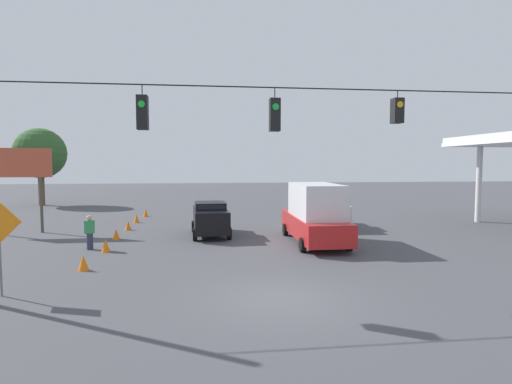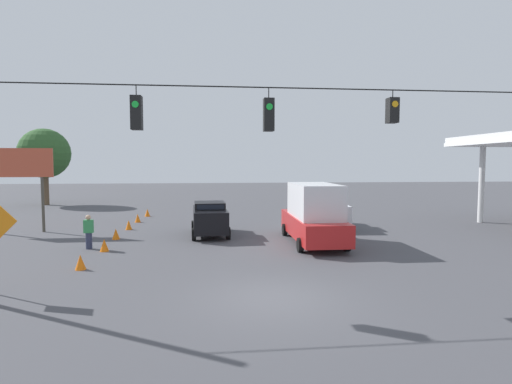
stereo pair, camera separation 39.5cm
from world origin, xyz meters
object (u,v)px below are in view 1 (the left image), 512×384
Objects in this scene: sedan_black_withflow_mid at (210,218)px; traffic_cone_nearest at (83,263)px; tree_horizon_left at (40,154)px; traffic_cone_third at (116,234)px; traffic_cone_second at (106,246)px; pedestrian at (90,233)px; overhead_signal_span at (271,151)px; box_truck_red_crossing_near at (315,214)px; sedan_white_oncoming_far at (329,211)px; roadside_billboard at (12,170)px; traffic_cone_fifth at (136,218)px; traffic_cone_farthest at (146,213)px; traffic_cone_fourth at (128,225)px.

traffic_cone_nearest is (4.67, 6.62, -0.67)m from sedan_black_withflow_mid.
tree_horizon_left is (15.64, -17.83, 3.89)m from sedan_black_withflow_mid.
traffic_cone_nearest is 1.00× the size of traffic_cone_third.
pedestrian reaches higher than traffic_cone_second.
traffic_cone_nearest and traffic_cone_second have the same top height.
traffic_cone_third is at bearing -86.37° from traffic_cone_second.
traffic_cone_third is at bearing -52.28° from overhead_signal_span.
overhead_signal_span is 7.88m from box_truck_red_crossing_near.
tree_horizon_left is at bearing -62.75° from traffic_cone_second.
sedan_white_oncoming_far is 18.43m from roadside_billboard.
traffic_cone_third is 6.03m from traffic_cone_fifth.
tree_horizon_left reaches higher than traffic_cone_second.
tree_horizon_left reaches higher than overhead_signal_span.
overhead_signal_span is 33.62× the size of traffic_cone_fifth.
overhead_signal_span reaches higher than sedan_white_oncoming_far.
traffic_cone_third is (6.67, -8.63, -4.01)m from overhead_signal_span.
traffic_cone_nearest is 1.00× the size of traffic_cone_farthest.
traffic_cone_second is 0.36× the size of pedestrian.
pedestrian is at bearing 28.06° from sedan_black_withflow_mid.
traffic_cone_fifth is at bearing -89.32° from traffic_cone_fourth.
sedan_white_oncoming_far reaches higher than traffic_cone_second.
overhead_signal_span reaches higher than traffic_cone_farthest.
sedan_white_oncoming_far is 0.90× the size of roadside_billboard.
box_truck_red_crossing_near is 12.85m from traffic_cone_fifth.
tree_horizon_left is (22.94, -15.67, 3.89)m from sedan_white_oncoming_far.
overhead_signal_span is 10.04m from sedan_black_withflow_mid.
sedan_white_oncoming_far is 13.24m from traffic_cone_second.
traffic_cone_farthest is at bearing -134.96° from roadside_billboard.
tree_horizon_left is (10.94, -9.48, 4.57)m from traffic_cone_farthest.
traffic_cone_fourth is 6.97m from roadside_billboard.
sedan_white_oncoming_far is 7.61m from sedan_black_withflow_mid.
overhead_signal_span is at bearing 119.70° from traffic_cone_fourth.
traffic_cone_nearest is 9.02m from traffic_cone_fourth.
overhead_signal_span is at bearing 63.83° from box_truck_red_crossing_near.
box_truck_red_crossing_near is 11.32× the size of traffic_cone_second.
overhead_signal_span is 3.95× the size of roadside_billboard.
roadside_billboard is 16.48m from tree_horizon_left.
sedan_white_oncoming_far is at bearing 152.70° from traffic_cone_farthest.
tree_horizon_left reaches higher than traffic_cone_fifth.
traffic_cone_nearest is 1.00× the size of traffic_cone_fourth.
box_truck_red_crossing_near is 11.32× the size of traffic_cone_nearest.
overhead_signal_span is at bearing 127.72° from traffic_cone_third.
traffic_cone_farthest is 0.08× the size of tree_horizon_left.
sedan_white_oncoming_far is at bearing 145.66° from tree_horizon_left.
roadside_billboard is at bearing 28.28° from traffic_cone_fifth.
sedan_black_withflow_mid is 2.70× the size of pedestrian.
sedan_black_withflow_mid is at bearing 131.25° from tree_horizon_left.
sedan_black_withflow_mid is (5.09, -2.70, -0.49)m from box_truck_red_crossing_near.
roadside_billboard reaches higher than traffic_cone_second.
overhead_signal_span is 33.62× the size of traffic_cone_farthest.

